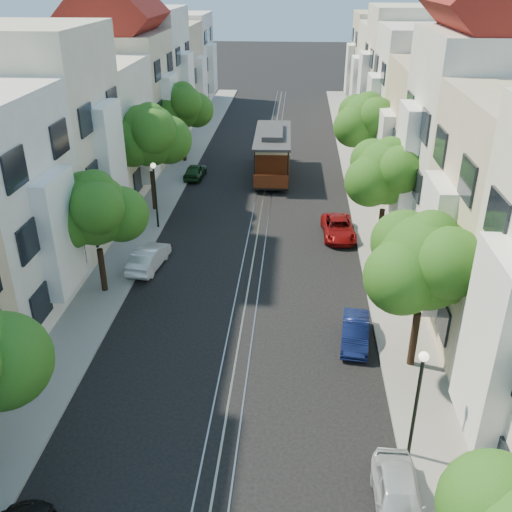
% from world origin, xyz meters
% --- Properties ---
extents(ground, '(200.00, 200.00, 0.00)m').
position_xyz_m(ground, '(0.00, 28.00, 0.00)').
color(ground, black).
rests_on(ground, ground).
extents(sidewalk_east, '(2.50, 80.00, 0.12)m').
position_xyz_m(sidewalk_east, '(7.25, 28.00, 0.06)').
color(sidewalk_east, gray).
rests_on(sidewalk_east, ground).
extents(sidewalk_west, '(2.50, 80.00, 0.12)m').
position_xyz_m(sidewalk_west, '(-7.25, 28.00, 0.06)').
color(sidewalk_west, gray).
rests_on(sidewalk_west, ground).
extents(rail_left, '(0.06, 80.00, 0.02)m').
position_xyz_m(rail_left, '(-0.55, 28.00, 0.01)').
color(rail_left, gray).
rests_on(rail_left, ground).
extents(rail_slot, '(0.06, 80.00, 0.02)m').
position_xyz_m(rail_slot, '(0.00, 28.00, 0.01)').
color(rail_slot, gray).
rests_on(rail_slot, ground).
extents(rail_right, '(0.06, 80.00, 0.02)m').
position_xyz_m(rail_right, '(0.55, 28.00, 0.01)').
color(rail_right, gray).
rests_on(rail_right, ground).
extents(lane_line, '(0.08, 80.00, 0.01)m').
position_xyz_m(lane_line, '(0.00, 28.00, 0.00)').
color(lane_line, tan).
rests_on(lane_line, ground).
extents(townhouses_east, '(7.75, 72.00, 12.00)m').
position_xyz_m(townhouses_east, '(11.87, 27.91, 5.18)').
color(townhouses_east, beige).
rests_on(townhouses_east, ground).
extents(townhouses_west, '(7.75, 72.00, 11.76)m').
position_xyz_m(townhouses_west, '(-11.87, 27.91, 5.08)').
color(townhouses_west, silver).
rests_on(townhouses_west, ground).
extents(tree_e_b, '(4.93, 4.08, 6.68)m').
position_xyz_m(tree_e_b, '(7.26, 8.98, 4.73)').
color(tree_e_b, black).
rests_on(tree_e_b, ground).
extents(tree_e_c, '(4.84, 3.99, 6.52)m').
position_xyz_m(tree_e_c, '(7.26, 19.98, 4.60)').
color(tree_e_c, black).
rests_on(tree_e_c, ground).
extents(tree_e_d, '(5.01, 4.16, 6.85)m').
position_xyz_m(tree_e_d, '(7.26, 30.98, 4.87)').
color(tree_e_d, black).
rests_on(tree_e_d, ground).
extents(tree_w_b, '(4.72, 3.87, 6.27)m').
position_xyz_m(tree_w_b, '(-7.14, 13.98, 4.40)').
color(tree_w_b, black).
rests_on(tree_w_b, ground).
extents(tree_w_c, '(5.13, 4.28, 7.09)m').
position_xyz_m(tree_w_c, '(-7.14, 24.98, 5.07)').
color(tree_w_c, black).
rests_on(tree_w_c, ground).
extents(tree_w_d, '(4.84, 3.99, 6.52)m').
position_xyz_m(tree_w_d, '(-7.14, 35.98, 4.60)').
color(tree_w_d, black).
rests_on(tree_w_d, ground).
extents(lamp_east, '(0.32, 0.32, 4.16)m').
position_xyz_m(lamp_east, '(6.30, 4.00, 2.85)').
color(lamp_east, black).
rests_on(lamp_east, ground).
extents(lamp_west, '(0.32, 0.32, 4.16)m').
position_xyz_m(lamp_west, '(-6.30, 22.00, 2.85)').
color(lamp_west, black).
rests_on(lamp_west, ground).
extents(cable_car, '(2.92, 8.83, 3.37)m').
position_xyz_m(cable_car, '(0.38, 32.97, 2.00)').
color(cable_car, black).
rests_on(cable_car, ground).
extents(parked_car_e_near, '(1.48, 3.56, 1.21)m').
position_xyz_m(parked_car_e_near, '(5.60, 1.76, 0.60)').
color(parked_car_e_near, silver).
rests_on(parked_car_e_near, ground).
extents(parked_car_e_mid, '(1.46, 3.36, 1.07)m').
position_xyz_m(parked_car_e_mid, '(5.05, 10.49, 0.54)').
color(parked_car_e_mid, '#0D1541').
rests_on(parked_car_e_mid, ground).
extents(parked_car_e_far, '(2.09, 4.14, 1.12)m').
position_xyz_m(parked_car_e_far, '(4.94, 21.61, 0.56)').
color(parked_car_e_far, maroon).
rests_on(parked_car_e_far, ground).
extents(parked_car_w_mid, '(1.77, 3.85, 1.22)m').
position_xyz_m(parked_car_w_mid, '(-5.60, 16.77, 0.61)').
color(parked_car_w_mid, silver).
rests_on(parked_car_w_mid, ground).
extents(parked_car_w_far, '(1.54, 3.41, 1.14)m').
position_xyz_m(parked_car_w_far, '(-5.60, 31.82, 0.57)').
color(parked_car_w_far, '#143417').
rests_on(parked_car_w_far, ground).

